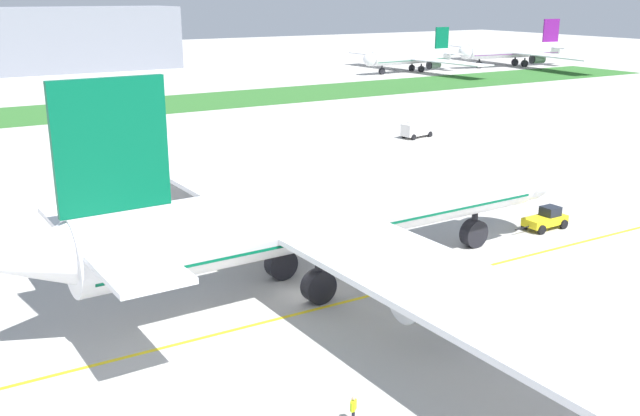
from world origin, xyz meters
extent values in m
plane|color=#ADAAA5|center=(0.00, 0.00, 0.00)|extent=(600.00, 600.00, 0.00)
cube|color=yellow|center=(0.00, -2.68, 0.00)|extent=(280.00, 0.36, 0.01)
cube|color=#2D6628|center=(0.00, 98.78, 0.05)|extent=(320.00, 24.00, 0.10)
cylinder|color=white|center=(3.32, 1.15, 5.91)|extent=(39.80, 6.43, 5.25)
cube|color=#055938|center=(3.32, 1.15, 4.99)|extent=(38.20, 5.96, 0.63)
sphere|color=white|center=(24.58, 1.78, 5.91)|extent=(4.99, 4.99, 4.99)
cone|color=white|center=(-18.87, 0.49, 6.30)|extent=(5.90, 4.63, 4.46)
cube|color=#055938|center=(-13.34, 0.65, 12.73)|extent=(7.15, 0.74, 8.40)
cube|color=white|center=(-14.29, 5.88, 6.69)|extent=(4.61, 8.52, 0.37)
cube|color=white|center=(-13.97, -4.62, 6.69)|extent=(4.61, 8.52, 0.37)
cube|color=white|center=(0.72, 21.56, 5.25)|extent=(9.79, 35.94, 0.42)
cube|color=white|center=(1.94, -19.37, 5.25)|extent=(9.79, 35.94, 0.42)
cylinder|color=#B7BABF|center=(2.15, 13.56, 3.66)|extent=(5.07, 3.03, 2.89)
cylinder|color=black|center=(4.64, 13.64, 3.66)|extent=(0.52, 3.04, 3.03)
cylinder|color=#B7BABF|center=(2.89, -11.31, 3.66)|extent=(5.07, 3.03, 2.89)
cylinder|color=black|center=(5.39, -11.24, 3.66)|extent=(0.52, 3.04, 3.03)
cylinder|color=black|center=(18.38, 1.60, 2.26)|extent=(0.55, 0.55, 2.03)
cylinder|color=black|center=(18.38, 1.60, 1.25)|extent=(2.53, 1.20, 2.49)
cylinder|color=black|center=(0.06, 3.81, 2.26)|extent=(0.55, 0.55, 2.03)
cylinder|color=black|center=(0.06, 3.81, 1.25)|extent=(2.53, 1.20, 2.49)
cylinder|color=black|center=(0.23, -1.70, 2.26)|extent=(0.55, 0.55, 2.03)
cylinder|color=black|center=(0.23, -1.70, 1.25)|extent=(2.53, 1.20, 2.49)
cube|color=black|center=(23.80, 1.76, 6.56)|extent=(1.95, 3.99, 0.94)
sphere|color=black|center=(-11.83, 3.27, 6.38)|extent=(0.37, 0.37, 0.37)
sphere|color=black|center=(-9.51, 3.34, 6.38)|extent=(0.37, 0.37, 0.37)
sphere|color=black|center=(-7.19, 3.41, 6.38)|extent=(0.37, 0.37, 0.37)
sphere|color=black|center=(-4.87, 3.48, 6.38)|extent=(0.37, 0.37, 0.37)
sphere|color=black|center=(-2.56, 3.55, 6.38)|extent=(0.37, 0.37, 0.37)
sphere|color=black|center=(-0.24, 3.62, 6.38)|extent=(0.37, 0.37, 0.37)
sphere|color=black|center=(2.08, 3.69, 6.38)|extent=(0.37, 0.37, 0.37)
sphere|color=black|center=(4.40, 3.76, 6.38)|extent=(0.37, 0.37, 0.37)
sphere|color=black|center=(6.72, 3.82, 6.38)|extent=(0.37, 0.37, 0.37)
sphere|color=black|center=(9.03, 3.89, 6.38)|extent=(0.37, 0.37, 0.37)
sphere|color=black|center=(11.35, 3.96, 6.38)|extent=(0.37, 0.37, 0.37)
sphere|color=black|center=(13.67, 4.03, 6.38)|extent=(0.37, 0.37, 0.37)
sphere|color=black|center=(15.99, 4.10, 6.38)|extent=(0.37, 0.37, 0.37)
sphere|color=black|center=(18.31, 4.17, 6.38)|extent=(0.37, 0.37, 0.37)
cube|color=yellow|center=(27.78, 1.88, 0.83)|extent=(4.54, 2.11, 0.76)
cube|color=black|center=(28.45, 1.90, 1.66)|extent=(1.66, 1.55, 0.90)
cylinder|color=black|center=(24.64, 1.79, 0.60)|extent=(1.80, 0.17, 0.12)
cylinder|color=black|center=(26.24, 0.84, 0.45)|extent=(0.91, 0.38, 0.90)
cylinder|color=black|center=(26.18, 2.82, 0.45)|extent=(0.91, 0.38, 0.90)
cylinder|color=black|center=(29.38, 0.94, 0.45)|extent=(0.91, 0.38, 0.90)
cylinder|color=black|center=(29.32, 2.91, 0.45)|extent=(0.91, 0.38, 0.90)
cylinder|color=#BFE519|center=(-6.43, -16.19, 1.07)|extent=(0.09, 0.09, 0.52)
cylinder|color=black|center=(-6.17, -15.98, 0.41)|extent=(0.12, 0.12, 0.81)
cylinder|color=#BFE519|center=(-6.06, -15.89, 1.07)|extent=(0.09, 0.09, 0.52)
cube|color=#BFE519|center=(-6.25, -16.04, 1.10)|extent=(0.48, 0.45, 0.57)
sphere|color=tan|center=(-6.25, -16.04, 1.51)|extent=(0.22, 0.22, 0.22)
cylinder|color=black|center=(12.32, -18.41, 0.44)|extent=(0.13, 0.13, 0.88)
cylinder|color=orange|center=(12.18, -18.46, 1.16)|extent=(0.10, 0.10, 0.56)
cylinder|color=black|center=(12.52, -18.35, 0.44)|extent=(0.13, 0.13, 0.88)
cylinder|color=orange|center=(12.67, -18.31, 1.16)|extent=(0.10, 0.10, 0.56)
cube|color=orange|center=(12.42, -18.38, 1.19)|extent=(0.52, 0.38, 0.62)
sphere|color=#8C6647|center=(12.42, -18.38, 1.63)|extent=(0.24, 0.24, 0.24)
cube|color=white|center=(46.81, 44.62, 1.49)|extent=(4.64, 2.80, 2.08)
cube|color=white|center=(44.08, 44.13, 1.40)|extent=(2.01, 2.25, 1.89)
cube|color=#263347|center=(43.31, 43.99, 1.77)|extent=(0.39, 1.72, 0.83)
cylinder|color=black|center=(44.26, 43.11, 0.45)|extent=(0.94, 0.45, 0.90)
cylinder|color=black|center=(43.90, 45.15, 0.45)|extent=(0.94, 0.45, 0.90)
cylinder|color=black|center=(48.06, 43.80, 0.45)|extent=(0.94, 0.45, 0.90)
cylinder|color=black|center=(47.70, 45.83, 0.45)|extent=(0.94, 0.45, 0.90)
cylinder|color=white|center=(105.84, 122.86, 4.29)|extent=(28.33, 5.71, 3.82)
cube|color=#055938|center=(105.84, 122.86, 3.63)|extent=(27.19, 5.33, 0.46)
sphere|color=white|center=(90.75, 121.84, 4.29)|extent=(3.63, 3.63, 3.63)
cone|color=white|center=(121.59, 123.92, 4.58)|extent=(4.41, 3.52, 3.24)
cube|color=#055938|center=(117.63, 123.65, 9.26)|extent=(5.08, 0.72, 6.11)
cube|color=white|center=(118.45, 119.88, 4.87)|extent=(3.50, 6.30, 0.27)
cube|color=white|center=(117.94, 127.50, 4.87)|extent=(3.50, 6.30, 0.27)
cube|color=white|center=(108.23, 108.41, 3.82)|extent=(7.88, 25.69, 0.31)
cube|color=white|center=(106.26, 137.49, 3.82)|extent=(7.88, 25.69, 0.31)
cylinder|color=#B7BABF|center=(107.00, 114.04, 2.66)|extent=(3.76, 2.34, 2.10)
cylinder|color=black|center=(105.19, 113.92, 2.66)|extent=(0.46, 2.22, 2.20)
cylinder|color=#B7BABF|center=(105.80, 131.75, 2.66)|extent=(3.76, 2.34, 2.10)
cylinder|color=black|center=(103.99, 131.63, 2.66)|extent=(0.46, 2.22, 2.20)
cylinder|color=black|center=(95.17, 122.14, 1.65)|extent=(0.40, 0.40, 1.48)
cylinder|color=black|center=(95.17, 122.14, 0.91)|extent=(1.86, 0.94, 1.81)
cylinder|color=black|center=(108.22, 121.01, 1.65)|extent=(0.40, 0.40, 1.48)
cylinder|color=black|center=(108.22, 121.01, 0.91)|extent=(1.86, 0.94, 1.81)
cylinder|color=black|center=(107.95, 125.01, 1.65)|extent=(0.40, 0.40, 1.48)
cylinder|color=black|center=(107.95, 125.01, 0.91)|extent=(1.86, 0.94, 1.81)
cylinder|color=white|center=(142.97, 119.53, 4.93)|extent=(33.42, 8.36, 4.38)
cube|color=#661472|center=(142.97, 119.53, 4.16)|extent=(32.06, 7.86, 0.53)
sphere|color=white|center=(125.33, 121.68, 4.93)|extent=(4.16, 4.16, 4.16)
cone|color=white|center=(161.37, 117.28, 5.25)|extent=(5.23, 4.28, 3.72)
cube|color=#661472|center=(156.78, 117.84, 10.62)|extent=(5.97, 1.16, 7.01)
cube|color=white|center=(156.91, 113.41, 5.58)|extent=(4.47, 7.40, 0.31)
cube|color=white|center=(157.97, 122.11, 5.58)|extent=(4.47, 7.40, 0.31)
cube|color=white|center=(142.54, 102.35, 4.38)|extent=(10.85, 30.48, 0.35)
cube|color=white|center=(146.69, 136.30, 4.38)|extent=(10.85, 30.48, 0.35)
cylinder|color=#B7BABF|center=(142.37, 109.13, 3.05)|extent=(4.42, 2.90, 2.41)
cylinder|color=black|center=(140.30, 109.39, 3.05)|extent=(0.67, 2.55, 2.53)
cylinder|color=#B7BABF|center=(144.89, 129.76, 3.05)|extent=(4.42, 2.90, 2.41)
cylinder|color=black|center=(142.82, 130.01, 3.05)|extent=(0.67, 2.55, 2.53)
cylinder|color=black|center=(130.47, 121.05, 1.89)|extent=(0.46, 0.46, 1.70)
cylinder|color=black|center=(130.47, 121.05, 1.04)|extent=(2.18, 1.18, 2.08)
cylinder|color=black|center=(145.32, 116.92, 1.89)|extent=(0.46, 0.46, 1.70)
cylinder|color=black|center=(145.32, 116.92, 1.04)|extent=(2.18, 1.18, 2.08)
cylinder|color=black|center=(145.88, 121.49, 1.89)|extent=(0.46, 0.46, 1.70)
cylinder|color=black|center=(145.88, 121.49, 1.04)|extent=(2.18, 1.18, 2.08)
camera|label=1|loc=(-24.94, -43.66, 21.81)|focal=40.58mm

